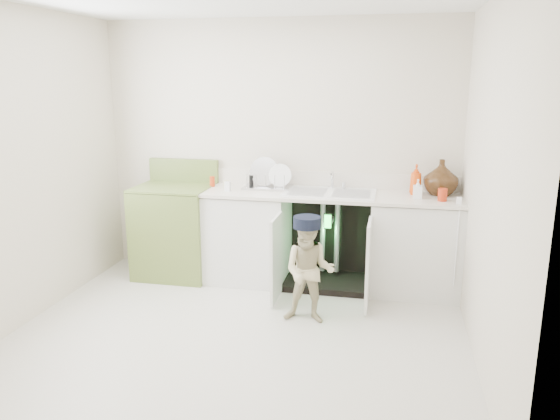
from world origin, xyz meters
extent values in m
plane|color=beige|center=(0.00, 0.00, 0.00)|extent=(3.50, 3.50, 0.00)
cube|color=beige|center=(0.00, 1.50, 1.25)|extent=(3.50, 2.50, 0.02)
cube|color=beige|center=(0.00, -1.50, 1.25)|extent=(3.50, 2.50, 0.02)
cube|color=beige|center=(-1.75, 0.00, 1.25)|extent=(2.50, 3.00, 0.02)
cube|color=beige|center=(1.75, 0.00, 1.25)|extent=(2.50, 3.00, 0.02)
cube|color=white|center=(-0.25, 1.20, 0.43)|extent=(0.80, 0.60, 0.86)
cube|color=white|center=(1.35, 1.20, 0.43)|extent=(0.80, 0.60, 0.86)
cube|color=black|center=(0.55, 1.47, 0.43)|extent=(0.80, 0.06, 0.86)
cube|color=black|center=(0.55, 1.20, 0.03)|extent=(0.80, 0.60, 0.06)
cylinder|color=gray|center=(0.48, 1.30, 0.45)|extent=(0.05, 0.05, 0.70)
cylinder|color=gray|center=(0.62, 1.30, 0.45)|extent=(0.05, 0.05, 0.70)
cylinder|color=gray|center=(0.55, 1.25, 0.62)|extent=(0.07, 0.18, 0.07)
cube|color=white|center=(0.15, 0.70, 0.40)|extent=(0.03, 0.40, 0.76)
cube|color=white|center=(0.95, 0.70, 0.40)|extent=(0.02, 0.40, 0.76)
cube|color=white|center=(0.55, 1.20, 0.89)|extent=(2.44, 0.64, 0.03)
cube|color=white|center=(0.55, 1.49, 0.98)|extent=(2.44, 0.02, 0.15)
cube|color=white|center=(0.55, 1.20, 0.90)|extent=(0.85, 0.55, 0.02)
cube|color=gray|center=(0.34, 1.20, 0.91)|extent=(0.34, 0.40, 0.01)
cube|color=gray|center=(0.76, 1.20, 0.91)|extent=(0.34, 0.40, 0.01)
cylinder|color=silver|center=(0.55, 1.42, 0.99)|extent=(0.03, 0.03, 0.17)
cylinder|color=silver|center=(0.55, 1.36, 1.06)|extent=(0.02, 0.14, 0.02)
cylinder|color=silver|center=(0.66, 1.42, 0.94)|extent=(0.04, 0.04, 0.06)
cylinder|color=white|center=(1.68, 0.89, 0.55)|extent=(0.01, 0.01, 0.70)
cube|color=white|center=(1.68, 0.98, 0.93)|extent=(0.04, 0.02, 0.06)
cube|color=silver|center=(-0.07, 1.32, 0.91)|extent=(0.46, 0.30, 0.02)
cylinder|color=silver|center=(-0.11, 1.34, 0.99)|extent=(0.28, 0.10, 0.27)
cylinder|color=white|center=(0.05, 1.32, 0.98)|extent=(0.22, 0.06, 0.22)
cylinder|color=silver|center=(-0.25, 1.22, 0.99)|extent=(0.01, 0.01, 0.13)
cylinder|color=silver|center=(-0.16, 1.22, 0.99)|extent=(0.01, 0.01, 0.13)
cylinder|color=silver|center=(-0.07, 1.22, 0.99)|extent=(0.01, 0.01, 0.13)
cylinder|color=silver|center=(0.02, 1.22, 0.99)|extent=(0.01, 0.01, 0.13)
cylinder|color=silver|center=(0.11, 1.22, 0.99)|extent=(0.01, 0.01, 0.13)
imported|color=#421B12|center=(1.55, 1.34, 1.06)|extent=(0.31, 0.31, 0.32)
imported|color=#E1460B|center=(1.33, 1.30, 1.04)|extent=(0.11, 0.11, 0.28)
imported|color=white|center=(1.34, 1.14, 0.99)|extent=(0.08, 0.08, 0.17)
cylinder|color=#B52B0F|center=(1.55, 1.08, 0.96)|extent=(0.08, 0.08, 0.11)
cylinder|color=red|center=(-0.62, 1.28, 0.95)|extent=(0.05, 0.05, 0.10)
cylinder|color=beige|center=(-0.45, 1.20, 0.94)|extent=(0.06, 0.06, 0.08)
cylinder|color=black|center=(-0.23, 1.32, 0.96)|extent=(0.04, 0.04, 0.12)
cube|color=white|center=(-0.41, 1.10, 0.95)|extent=(0.05, 0.05, 0.09)
cube|color=olive|center=(-0.99, 1.18, 0.44)|extent=(0.73, 0.65, 0.89)
cube|color=olive|center=(-0.99, 1.18, 0.90)|extent=(0.73, 0.65, 0.02)
cube|color=olive|center=(-0.99, 1.46, 1.02)|extent=(0.73, 0.06, 0.23)
cylinder|color=black|center=(-1.17, 1.02, 0.89)|extent=(0.16, 0.16, 0.02)
cylinder|color=silver|center=(-1.17, 1.02, 0.91)|extent=(0.19, 0.19, 0.01)
cylinder|color=black|center=(-1.17, 1.33, 0.89)|extent=(0.16, 0.16, 0.02)
cylinder|color=silver|center=(-1.17, 1.33, 0.91)|extent=(0.19, 0.19, 0.01)
cylinder|color=black|center=(-0.80, 1.02, 0.89)|extent=(0.16, 0.16, 0.02)
cylinder|color=silver|center=(-0.80, 1.02, 0.91)|extent=(0.19, 0.19, 0.01)
cylinder|color=black|center=(-0.80, 1.33, 0.89)|extent=(0.16, 0.16, 0.02)
cylinder|color=silver|center=(-0.80, 1.33, 0.91)|extent=(0.19, 0.19, 0.01)
imported|color=beige|center=(0.50, 0.35, 0.43)|extent=(0.42, 0.33, 0.86)
cylinder|color=black|center=(0.50, 0.35, 0.83)|extent=(0.22, 0.22, 0.09)
cube|color=black|center=(0.50, 0.45, 0.80)|extent=(0.17, 0.09, 0.01)
cube|color=black|center=(0.58, 0.86, 0.72)|extent=(0.07, 0.01, 0.14)
cube|color=#26F23F|center=(0.58, 0.85, 0.72)|extent=(0.06, 0.00, 0.12)
camera|label=1|loc=(1.12, -3.75, 1.95)|focal=35.00mm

